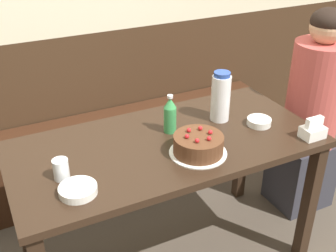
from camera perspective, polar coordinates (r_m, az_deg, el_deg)
The scene contains 10 objects.
bench_seat at distance 2.90m, azimuth -7.44°, elevation -3.36°, with size 2.31×0.38×0.46m.
dining_table at distance 2.02m, azimuth -0.19°, elevation -4.59°, with size 1.45×0.70×0.75m.
birthday_cake at distance 1.86m, azimuth 4.12°, elevation -2.57°, with size 0.26×0.26×0.11m.
water_pitcher at distance 2.12m, azimuth 7.14°, elevation 3.94°, with size 0.10×0.10×0.26m.
soju_bottle at distance 2.01m, azimuth 0.28°, elevation 1.53°, with size 0.06×0.06×0.19m.
napkin_holder at distance 2.10m, azimuth 19.04°, elevation -0.55°, with size 0.11×0.08×0.11m.
bowl_soup_white at distance 1.67m, azimuth -12.10°, elevation -8.46°, with size 0.15×0.15×0.03m.
bowl_rice_small at distance 2.15m, azimuth 12.23°, elevation 0.58°, with size 0.12×0.12×0.03m.
glass_water_tall at distance 1.75m, azimuth -14.29°, elevation -5.71°, with size 0.06×0.06×0.09m.
person_pale_blue_shirt at distance 2.63m, azimuth 18.68°, elevation 0.67°, with size 0.34×0.31×1.25m.
Camera 1 is at (-0.74, -1.51, 1.77)m, focal length 45.00 mm.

